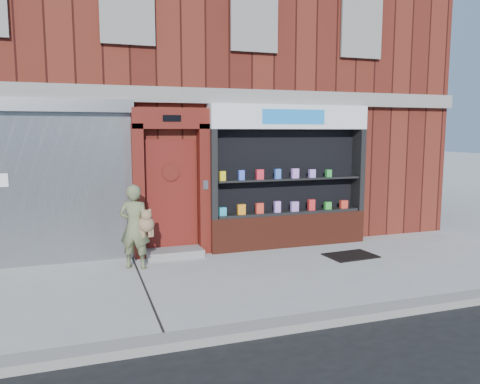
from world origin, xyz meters
name	(u,v)px	position (x,y,z in m)	size (l,w,h in m)	color
ground	(238,278)	(0.00, 0.00, 0.00)	(80.00, 80.00, 0.00)	#9E9E99
curb	(293,324)	(0.00, -2.15, 0.06)	(60.00, 0.30, 0.12)	gray
building	(169,75)	(0.00, 5.99, 4.00)	(12.00, 8.16, 8.00)	#4E1811
shutter_bay	(48,172)	(-3.00, 1.93, 1.72)	(3.10, 0.30, 3.04)	gray
red_door_bay	(172,182)	(-0.75, 1.86, 1.46)	(1.52, 0.58, 2.90)	#4E120D
pharmacy_bay	(289,182)	(1.75, 1.81, 1.37)	(3.50, 0.41, 3.00)	maroon
woman	(136,226)	(-1.54, 1.15, 0.77)	(0.67, 0.57, 1.52)	#656D48
doormat	(351,256)	(2.56, 0.60, 0.01)	(0.96, 0.67, 0.02)	black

